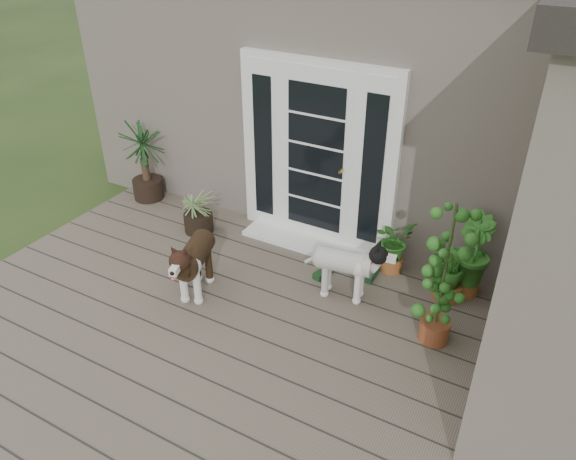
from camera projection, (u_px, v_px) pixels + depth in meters
The scene contains 14 objects.
deck at pixel (226, 359), 5.06m from camera, with size 6.20×4.60×0.12m, color #6B5B4C.
house_main at pixel (399, 81), 7.45m from camera, with size 7.40×4.00×3.10m, color #665E54.
door_unit at pixel (317, 156), 6.19m from camera, with size 1.90×0.14×2.15m, color white.
door_step at pixel (307, 243), 6.59m from camera, with size 1.60×0.40×0.05m, color white.
brindle_dog at pixel (195, 265), 5.65m from camera, with size 0.35×0.81×0.68m, color #342212, non-canonical shape.
white_dog at pixel (344, 271), 5.61m from camera, with size 0.32×0.75×0.63m, color white, non-canonical shape.
spider_plant at pixel (197, 208), 6.71m from camera, with size 0.59×0.59×0.63m, color #87AC6A, non-canonical shape.
yucca at pixel (144, 161), 7.33m from camera, with size 0.76×0.76×1.11m, color black, non-canonical shape.
herb_a at pixel (393, 249), 6.03m from camera, with size 0.42×0.42×0.53m, color #164F16.
herb_b at pixel (469, 266), 5.63m from camera, with size 0.46×0.46×0.69m, color #28641C.
herb_c at pixel (449, 277), 5.62m from camera, with size 0.33×0.33×0.51m, color #235718.
sapling at pixel (444, 274), 4.81m from camera, with size 0.44×0.44×1.51m, color #19591A, non-canonical shape.
clog_left at pixel (323, 272), 6.04m from camera, with size 0.14×0.29×0.09m, color #163818, non-canonical shape.
clog_right at pixel (371, 273), 6.02m from camera, with size 0.15×0.33×0.10m, color #15361E, non-canonical shape.
Camera 1 is at (2.30, -2.55, 3.71)m, focal length 34.45 mm.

